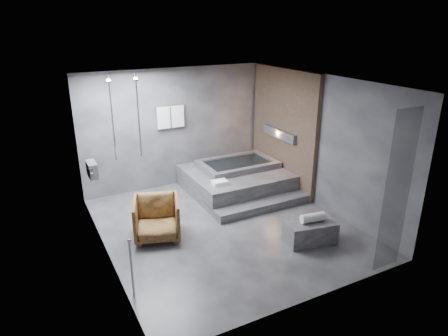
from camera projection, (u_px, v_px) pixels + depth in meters
room at (238, 136)px, 7.59m from camera, size 5.00×5.04×2.82m
tub_deck at (236, 180)px, 9.39m from camera, size 2.20×2.00×0.50m
tub_step at (263, 206)px, 8.47m from camera, size 2.20×0.36×0.18m
concrete_bench at (310, 232)px, 7.22m from camera, size 0.96×0.65×0.40m
driftwood_chair at (157, 218)px, 7.31m from camera, size 1.04×1.06×0.77m
rolled_towel at (313, 218)px, 7.13m from camera, size 0.47×0.23×0.16m
deck_towel at (220, 183)px, 8.50m from camera, size 0.33×0.25×0.08m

